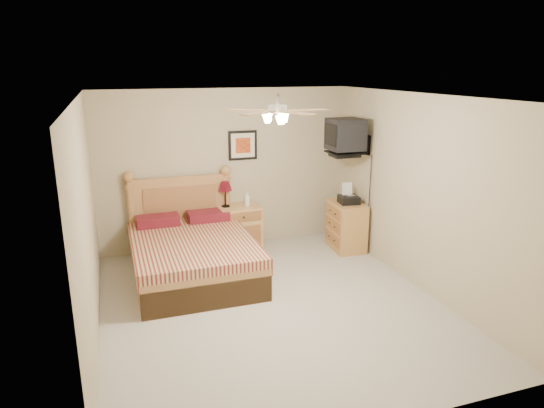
# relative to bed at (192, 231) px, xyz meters

# --- Properties ---
(floor) EXTENTS (4.50, 4.50, 0.00)m
(floor) POSITION_rel_bed_xyz_m (0.76, -1.12, -0.67)
(floor) COLOR #A19D91
(floor) RESTS_ON ground
(ceiling) EXTENTS (4.00, 4.50, 0.04)m
(ceiling) POSITION_rel_bed_xyz_m (0.76, -1.12, 1.83)
(ceiling) COLOR white
(ceiling) RESTS_ON ground
(wall_back) EXTENTS (4.00, 0.04, 2.50)m
(wall_back) POSITION_rel_bed_xyz_m (0.76, 1.13, 0.58)
(wall_back) COLOR tan
(wall_back) RESTS_ON ground
(wall_front) EXTENTS (4.00, 0.04, 2.50)m
(wall_front) POSITION_rel_bed_xyz_m (0.76, -3.37, 0.58)
(wall_front) COLOR tan
(wall_front) RESTS_ON ground
(wall_left) EXTENTS (0.04, 4.50, 2.50)m
(wall_left) POSITION_rel_bed_xyz_m (-1.24, -1.12, 0.58)
(wall_left) COLOR tan
(wall_left) RESTS_ON ground
(wall_right) EXTENTS (0.04, 4.50, 2.50)m
(wall_right) POSITION_rel_bed_xyz_m (2.76, -1.12, 0.58)
(wall_right) COLOR tan
(wall_right) RESTS_ON ground
(bed) EXTENTS (1.58, 2.07, 1.34)m
(bed) POSITION_rel_bed_xyz_m (0.00, 0.00, 0.00)
(bed) COLOR #A07542
(bed) RESTS_ON ground
(nightstand) EXTENTS (0.67, 0.51, 0.70)m
(nightstand) POSITION_rel_bed_xyz_m (0.88, 0.88, -0.32)
(nightstand) COLOR tan
(nightstand) RESTS_ON ground
(table_lamp) EXTENTS (0.22, 0.22, 0.40)m
(table_lamp) POSITION_rel_bed_xyz_m (0.69, 0.93, 0.23)
(table_lamp) COLOR maroon
(table_lamp) RESTS_ON nightstand
(lotion_bottle) EXTENTS (0.11, 0.11, 0.22)m
(lotion_bottle) POSITION_rel_bed_xyz_m (1.01, 0.85, 0.14)
(lotion_bottle) COLOR white
(lotion_bottle) RESTS_ON nightstand
(framed_picture) EXTENTS (0.46, 0.04, 0.46)m
(framed_picture) POSITION_rel_bed_xyz_m (1.03, 1.11, 0.95)
(framed_picture) COLOR black
(framed_picture) RESTS_ON wall_back
(dresser) EXTENTS (0.49, 0.67, 0.77)m
(dresser) POSITION_rel_bed_xyz_m (2.49, 0.31, -0.29)
(dresser) COLOR #BA8A42
(dresser) RESTS_ON ground
(fax_machine) EXTENTS (0.33, 0.34, 0.31)m
(fax_machine) POSITION_rel_bed_xyz_m (2.49, 0.27, 0.25)
(fax_machine) COLOR black
(fax_machine) RESTS_ON dresser
(magazine_lower) EXTENTS (0.31, 0.36, 0.03)m
(magazine_lower) POSITION_rel_bed_xyz_m (2.46, 0.52, 0.11)
(magazine_lower) COLOR #ACA48B
(magazine_lower) RESTS_ON dresser
(magazine_upper) EXTENTS (0.21, 0.29, 0.02)m
(magazine_upper) POSITION_rel_bed_xyz_m (2.46, 0.55, 0.14)
(magazine_upper) COLOR #9F907B
(magazine_upper) RESTS_ON magazine_lower
(wall_tv) EXTENTS (0.56, 0.46, 0.58)m
(wall_tv) POSITION_rel_bed_xyz_m (2.51, 0.22, 1.14)
(wall_tv) COLOR black
(wall_tv) RESTS_ON wall_right
(ceiling_fan) EXTENTS (1.14, 1.14, 0.28)m
(ceiling_fan) POSITION_rel_bed_xyz_m (0.76, -1.32, 1.69)
(ceiling_fan) COLOR white
(ceiling_fan) RESTS_ON ceiling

